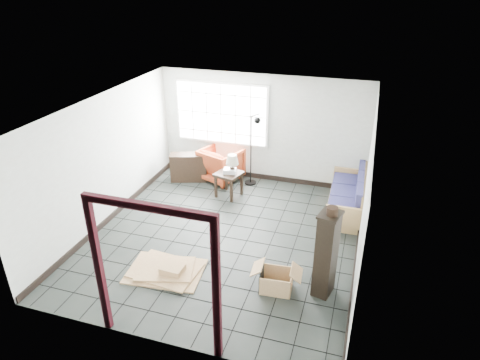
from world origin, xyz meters
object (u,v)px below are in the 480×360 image
(armchair, at_px, (221,163))
(tall_shelf, at_px, (326,254))
(futon_sofa, at_px, (349,198))
(side_table, at_px, (229,177))

(armchair, height_order, tall_shelf, tall_shelf)
(futon_sofa, relative_size, tall_shelf, 1.31)
(armchair, relative_size, side_table, 1.38)
(futon_sofa, bearing_deg, tall_shelf, -94.78)
(armchair, height_order, side_table, armchair)
(armchair, distance_m, tall_shelf, 4.53)
(armchair, xyz_separation_m, tall_shelf, (2.95, -3.43, 0.30))
(futon_sofa, height_order, side_table, futon_sofa)
(armchair, bearing_deg, side_table, 141.56)
(side_table, relative_size, tall_shelf, 0.44)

